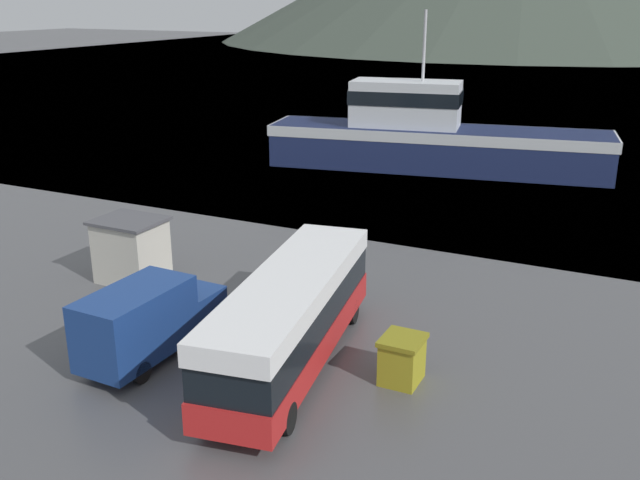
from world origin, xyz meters
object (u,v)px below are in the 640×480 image
(fishing_boat, at_px, (431,137))
(storage_bin, at_px, (402,359))
(dock_kiosk, at_px, (131,250))
(delivery_van, at_px, (148,319))
(tour_bus, at_px, (292,315))
(small_boat, at_px, (512,147))

(fishing_boat, height_order, storage_bin, fishing_boat)
(dock_kiosk, bearing_deg, delivery_van, -45.63)
(tour_bus, xyz_separation_m, delivery_van, (-4.43, -1.56, -0.41))
(storage_bin, relative_size, small_boat, 0.18)
(tour_bus, bearing_deg, delivery_van, -170.12)
(dock_kiosk, distance_m, small_boat, 33.83)
(delivery_van, bearing_deg, fishing_boat, 91.63)
(storage_bin, xyz_separation_m, small_boat, (-4.09, 35.57, -0.28))
(tour_bus, distance_m, storage_bin, 3.66)
(tour_bus, height_order, storage_bin, tour_bus)
(tour_bus, xyz_separation_m, small_boat, (-0.60, 36.13, -1.27))
(fishing_boat, distance_m, small_boat, 8.91)
(tour_bus, relative_size, fishing_boat, 0.45)
(fishing_boat, relative_size, dock_kiosk, 8.56)
(fishing_boat, height_order, dock_kiosk, fishing_boat)
(storage_bin, height_order, dock_kiosk, dock_kiosk)
(delivery_van, height_order, fishing_boat, fishing_boat)
(fishing_boat, xyz_separation_m, dock_kiosk, (-4.77, -24.88, -0.87))
(storage_bin, bearing_deg, fishing_boat, 106.17)
(delivery_van, relative_size, dock_kiosk, 2.07)
(dock_kiosk, bearing_deg, storage_bin, -12.76)
(tour_bus, distance_m, dock_kiosk, 9.97)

